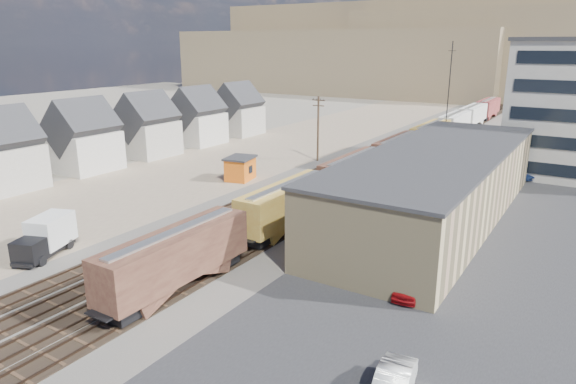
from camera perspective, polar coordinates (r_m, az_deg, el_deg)
The scene contains 15 objects.
ground at distance 43.24m, azimuth -14.26°, elevation -8.49°, with size 300.00×300.00×0.00m, color #6B6356.
ballast_bed at distance 83.82m, azimuth 11.07°, elevation 3.75°, with size 18.00×200.00×0.06m, color #4C4742.
dirt_yard at distance 84.62m, azimuth -4.21°, elevation 4.12°, with size 24.00×180.00×0.03m, color #7F6957.
asphalt_lot at distance 64.47m, azimuth 24.49°, elevation -1.20°, with size 26.00×120.00×0.04m, color #232326.
rail_tracks at distance 84.00m, azimuth 10.73°, elevation 3.85°, with size 11.40×200.00×0.24m.
freight_train at distance 83.49m, azimuth 14.00°, elevation 5.46°, with size 3.00×119.74×4.46m.
warehouse at distance 55.31m, azimuth 16.23°, elevation 0.84°, with size 12.40×40.40×7.25m.
utility_pole_north at distance 79.21m, azimuth 3.37°, elevation 7.19°, with size 2.20×0.32×10.00m.
radio_mast at distance 90.03m, azimuth 17.37°, elevation 10.04°, with size 1.20×0.16×18.00m.
townhouse_row at distance 82.62m, azimuth -18.47°, elevation 6.08°, with size 8.15×68.16×10.47m.
hills_north at distance 196.68m, azimuth 24.41°, elevation 13.79°, with size 265.00×80.00×32.00m.
box_truck at distance 48.97m, azimuth -25.31°, elevation -4.51°, with size 4.29×6.58×3.30m.
maintenance_shed at distance 68.94m, azimuth -5.33°, elevation 2.66°, with size 4.17×4.92×3.16m.
parked_car_red at distance 38.96m, azimuth 13.48°, elevation -9.99°, with size 1.89×4.71×1.60m, color maroon.
parked_car_blue at distance 76.69m, azimuth 24.23°, elevation 2.03°, with size 2.63×5.70×1.58m, color navy.
Camera 1 is at (29.14, -26.58, 17.73)m, focal length 32.00 mm.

